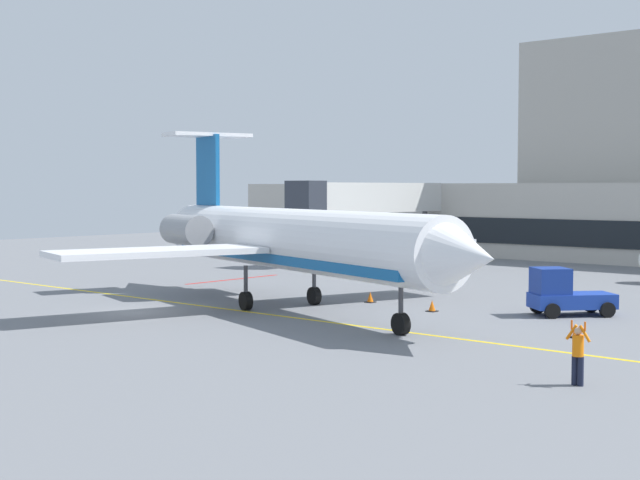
{
  "coord_description": "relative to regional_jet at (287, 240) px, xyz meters",
  "views": [
    {
      "loc": [
        34.68,
        -26.54,
        5.93
      ],
      "look_at": [
        1.48,
        11.52,
        3.0
      ],
      "focal_mm": 51.12,
      "sensor_mm": 36.0,
      "label": 1
    }
  ],
  "objects": [
    {
      "name": "marshaller",
      "position": [
        18.35,
        -6.85,
        -2.39
      ],
      "size": [
        0.83,
        0.34,
        1.95
      ],
      "color": "#191E33",
      "rests_on": "ground"
    },
    {
      "name": "baggage_tug",
      "position": [
        11.28,
        6.72,
        -2.38
      ],
      "size": [
        3.78,
        3.99,
        2.23
      ],
      "color": "#19389E",
      "rests_on": "ground"
    },
    {
      "name": "jet_bridge_east",
      "position": [
        -14.48,
        24.68,
        1.64
      ],
      "size": [
        2.4,
        17.86,
        6.42
      ],
      "color": "silver",
      "rests_on": "ground"
    },
    {
      "name": "regional_jet",
      "position": [
        0.0,
        0.0,
        0.0
      ],
      "size": [
        28.47,
        22.52,
        9.0
      ],
      "color": "white",
      "rests_on": "ground"
    },
    {
      "name": "safety_cone_alpha",
      "position": [
        5.9,
        3.84,
        -3.14
      ],
      "size": [
        0.47,
        0.47,
        0.55
      ],
      "color": "orange",
      "rests_on": "ground"
    },
    {
      "name": "safety_cone_bravo",
      "position": [
        1.56,
        4.61,
        -3.14
      ],
      "size": [
        0.47,
        0.47,
        0.55
      ],
      "color": "orange",
      "rests_on": "ground"
    },
    {
      "name": "safety_cone_charlie",
      "position": [
        14.48,
        1.24,
        -3.14
      ],
      "size": [
        0.47,
        0.47,
        0.55
      ],
      "color": "orange",
      "rests_on": "ground"
    },
    {
      "name": "terminal_building",
      "position": [
        1.07,
        40.34,
        2.77
      ],
      "size": [
        73.86,
        11.48,
        18.3
      ],
      "color": "#B7B2A8",
      "rests_on": "ground"
    },
    {
      "name": "ground",
      "position": [
        -4.43,
        -5.68,
        -3.44
      ],
      "size": [
        120.0,
        120.0,
        0.11
      ],
      "color": "slate"
    }
  ]
}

